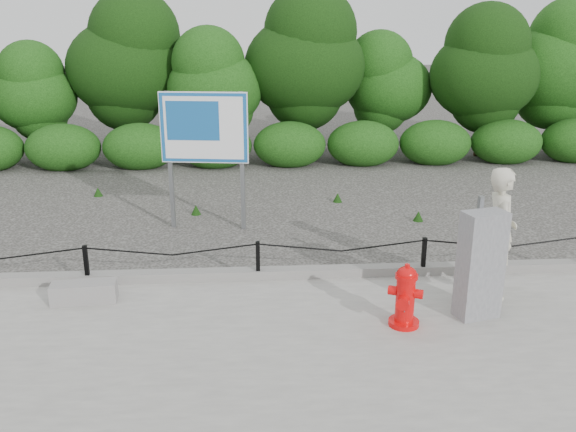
# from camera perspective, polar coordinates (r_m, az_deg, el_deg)

# --- Properties ---
(ground) EXTENTS (90.00, 90.00, 0.00)m
(ground) POSITION_cam_1_polar(r_m,az_deg,el_deg) (9.21, -2.80, -6.37)
(ground) COLOR #2D2B28
(ground) RESTS_ON ground
(sidewalk) EXTENTS (14.00, 4.00, 0.08)m
(sidewalk) POSITION_cam_1_polar(r_m,az_deg,el_deg) (7.41, -2.51, -12.46)
(sidewalk) COLOR gray
(sidewalk) RESTS_ON ground
(curb) EXTENTS (14.00, 0.22, 0.14)m
(curb) POSITION_cam_1_polar(r_m,az_deg,el_deg) (9.20, -2.82, -5.39)
(curb) COLOR slate
(curb) RESTS_ON sidewalk
(chain_barrier) EXTENTS (10.06, 0.06, 0.60)m
(chain_barrier) POSITION_cam_1_polar(r_m,az_deg,el_deg) (9.03, -2.84, -3.73)
(chain_barrier) COLOR black
(chain_barrier) RESTS_ON sidewalk
(treeline) EXTENTS (20.44, 3.57, 4.59)m
(treeline) POSITION_cam_1_polar(r_m,az_deg,el_deg) (17.41, -1.57, 13.66)
(treeline) COLOR black
(treeline) RESTS_ON ground
(fire_hydrant) EXTENTS (0.51, 0.51, 0.83)m
(fire_hydrant) POSITION_cam_1_polar(r_m,az_deg,el_deg) (7.83, 10.91, -7.42)
(fire_hydrant) COLOR red
(fire_hydrant) RESTS_ON sidewalk
(pedestrian) EXTENTS (0.78, 0.73, 1.84)m
(pedestrian) POSITION_cam_1_polar(r_m,az_deg,el_deg) (8.81, 19.06, -1.69)
(pedestrian) COLOR beige
(pedestrian) RESTS_ON sidewalk
(concrete_block) EXTENTS (0.89, 0.38, 0.28)m
(concrete_block) POSITION_cam_1_polar(r_m,az_deg,el_deg) (8.88, -18.54, -6.77)
(concrete_block) COLOR gray
(concrete_block) RESTS_ON sidewalk
(utility_cabinet) EXTENTS (0.60, 0.46, 1.58)m
(utility_cabinet) POSITION_cam_1_polar(r_m,az_deg,el_deg) (8.19, 17.55, -4.39)
(utility_cabinet) COLOR gray
(utility_cabinet) RESTS_ON sidewalk
(advertising_sign) EXTENTS (1.59, 0.33, 2.56)m
(advertising_sign) POSITION_cam_1_polar(r_m,az_deg,el_deg) (11.21, -7.87, 7.61)
(advertising_sign) COLOR slate
(advertising_sign) RESTS_ON ground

